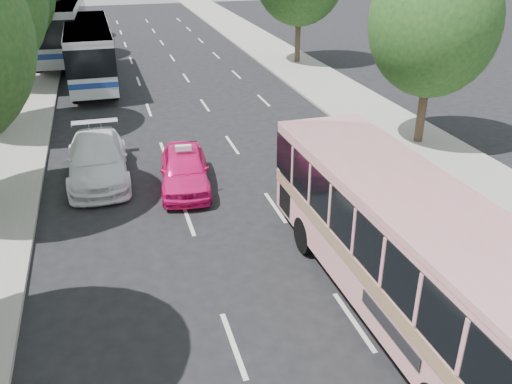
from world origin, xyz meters
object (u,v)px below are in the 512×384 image
object	(u,v)px
tour_coach_front	(89,48)
pink_bus	(403,236)
tour_coach_rear	(61,23)
pink_taxi	(185,169)
white_pickup	(98,159)

from	to	relation	value
tour_coach_front	pink_bus	bearing A→B (deg)	-75.21
pink_bus	tour_coach_front	distance (m)	25.13
tour_coach_front	tour_coach_rear	size ratio (longest dim) A/B	0.86
tour_coach_front	tour_coach_rear	bearing A→B (deg)	102.58
pink_taxi	tour_coach_front	bearing A→B (deg)	107.41
pink_bus	tour_coach_front	size ratio (longest dim) A/B	0.90
pink_taxi	white_pickup	bearing A→B (deg)	157.63
pink_taxi	tour_coach_rear	xyz separation A→B (m)	(-4.71, 23.80, 1.67)
white_pickup	pink_taxi	bearing A→B (deg)	-29.19
pink_taxi	tour_coach_front	xyz separation A→B (m)	(-2.91, 16.09, 1.34)
pink_bus	tour_coach_front	bearing A→B (deg)	104.26
pink_bus	white_pickup	bearing A→B (deg)	123.10
pink_bus	tour_coach_rear	xyz separation A→B (m)	(-8.45, 31.95, 0.36)
white_pickup	tour_coach_front	bearing A→B (deg)	90.34
pink_bus	pink_taxi	size ratio (longest dim) A/B	2.45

